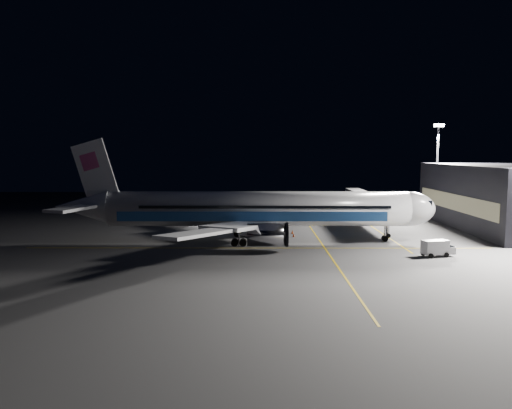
{
  "coord_description": "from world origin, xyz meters",
  "views": [
    {
      "loc": [
        -0.0,
        -79.88,
        14.37
      ],
      "look_at": [
        -0.38,
        -0.25,
        6.0
      ],
      "focal_mm": 35.0,
      "sensor_mm": 36.0,
      "label": 1
    }
  ],
  "objects_px": {
    "floodlight_mast_north": "(437,161)",
    "service_truck": "(438,248)",
    "safety_cone_a": "(292,232)",
    "baggage_tug": "(198,218)",
    "safety_cone_b": "(294,235)",
    "safety_cone_c": "(250,235)",
    "airliner": "(252,209)",
    "jet_bridge": "(370,202)"
  },
  "relations": [
    {
      "from": "floodlight_mast_north",
      "to": "service_truck",
      "type": "distance_m",
      "value": 47.77
    },
    {
      "from": "safety_cone_a",
      "to": "floodlight_mast_north",
      "type": "bearing_deg",
      "value": 36.11
    },
    {
      "from": "baggage_tug",
      "to": "safety_cone_b",
      "type": "bearing_deg",
      "value": -55.8
    },
    {
      "from": "safety_cone_a",
      "to": "safety_cone_b",
      "type": "distance_m",
      "value": 3.18
    },
    {
      "from": "baggage_tug",
      "to": "safety_cone_c",
      "type": "relative_size",
      "value": 5.45
    },
    {
      "from": "safety_cone_a",
      "to": "safety_cone_b",
      "type": "bearing_deg",
      "value": -90.0
    },
    {
      "from": "safety_cone_b",
      "to": "safety_cone_c",
      "type": "height_order",
      "value": "safety_cone_b"
    },
    {
      "from": "floodlight_mast_north",
      "to": "airliner",
      "type": "bearing_deg",
      "value": -142.09
    },
    {
      "from": "baggage_tug",
      "to": "safety_cone_b",
      "type": "height_order",
      "value": "baggage_tug"
    },
    {
      "from": "jet_bridge",
      "to": "floodlight_mast_north",
      "type": "xyz_separation_m",
      "value": [
        18.0,
        13.93,
        7.79
      ]
    },
    {
      "from": "airliner",
      "to": "safety_cone_c",
      "type": "xyz_separation_m",
      "value": [
        -0.4,
        4.0,
        -4.9
      ]
    },
    {
      "from": "safety_cone_a",
      "to": "safety_cone_c",
      "type": "height_order",
      "value": "safety_cone_a"
    },
    {
      "from": "airliner",
      "to": "safety_cone_c",
      "type": "bearing_deg",
      "value": 95.78
    },
    {
      "from": "airliner",
      "to": "service_truck",
      "type": "bearing_deg",
      "value": -24.71
    },
    {
      "from": "jet_bridge",
      "to": "floodlight_mast_north",
      "type": "bearing_deg",
      "value": 37.74
    },
    {
      "from": "service_truck",
      "to": "safety_cone_a",
      "type": "distance_m",
      "value": 26.81
    },
    {
      "from": "baggage_tug",
      "to": "safety_cone_a",
      "type": "xyz_separation_m",
      "value": [
        18.53,
        -14.81,
        -0.51
      ]
    },
    {
      "from": "baggage_tug",
      "to": "safety_cone_b",
      "type": "distance_m",
      "value": 25.84
    },
    {
      "from": "service_truck",
      "to": "baggage_tug",
      "type": "height_order",
      "value": "service_truck"
    },
    {
      "from": "jet_bridge",
      "to": "floodlight_mast_north",
      "type": "relative_size",
      "value": 1.66
    },
    {
      "from": "airliner",
      "to": "service_truck",
      "type": "relative_size",
      "value": 12.81
    },
    {
      "from": "floodlight_mast_north",
      "to": "safety_cone_a",
      "type": "relative_size",
      "value": 30.1
    },
    {
      "from": "floodlight_mast_north",
      "to": "service_truck",
      "type": "xyz_separation_m",
      "value": [
        -15.2,
        -43.89,
        -11.14
      ]
    },
    {
      "from": "safety_cone_b",
      "to": "safety_cone_a",
      "type": "bearing_deg",
      "value": 90.0
    },
    {
      "from": "baggage_tug",
      "to": "safety_cone_a",
      "type": "height_order",
      "value": "baggage_tug"
    },
    {
      "from": "jet_bridge",
      "to": "baggage_tug",
      "type": "xyz_separation_m",
      "value": [
        -34.53,
        3.94,
        -3.73
      ]
    },
    {
      "from": "floodlight_mast_north",
      "to": "safety_cone_b",
      "type": "xyz_separation_m",
      "value": [
        -34.0,
        -27.99,
        -12.07
      ]
    },
    {
      "from": "safety_cone_a",
      "to": "service_truck",
      "type": "bearing_deg",
      "value": -45.43
    },
    {
      "from": "service_truck",
      "to": "baggage_tug",
      "type": "distance_m",
      "value": 50.43
    },
    {
      "from": "jet_bridge",
      "to": "service_truck",
      "type": "bearing_deg",
      "value": -84.66
    },
    {
      "from": "airliner",
      "to": "service_truck",
      "type": "height_order",
      "value": "airliner"
    },
    {
      "from": "safety_cone_b",
      "to": "safety_cone_c",
      "type": "bearing_deg",
      "value": 180.0
    },
    {
      "from": "safety_cone_b",
      "to": "jet_bridge",
      "type": "bearing_deg",
      "value": 41.3
    },
    {
      "from": "jet_bridge",
      "to": "floodlight_mast_north",
      "type": "height_order",
      "value": "floodlight_mast_north"
    },
    {
      "from": "baggage_tug",
      "to": "safety_cone_b",
      "type": "xyz_separation_m",
      "value": [
        18.53,
        -17.99,
        -0.55
      ]
    },
    {
      "from": "service_truck",
      "to": "airliner",
      "type": "bearing_deg",
      "value": 140.3
    },
    {
      "from": "jet_bridge",
      "to": "baggage_tug",
      "type": "height_order",
      "value": "jet_bridge"
    },
    {
      "from": "baggage_tug",
      "to": "safety_cone_c",
      "type": "xyz_separation_m",
      "value": [
        11.05,
        -17.99,
        -0.58
      ]
    },
    {
      "from": "safety_cone_b",
      "to": "safety_cone_c",
      "type": "relative_size",
      "value": 1.13
    },
    {
      "from": "service_truck",
      "to": "floodlight_mast_north",
      "type": "bearing_deg",
      "value": 55.91
    },
    {
      "from": "safety_cone_c",
      "to": "floodlight_mast_north",
      "type": "bearing_deg",
      "value": 34.01
    },
    {
      "from": "airliner",
      "to": "jet_bridge",
      "type": "distance_m",
      "value": 29.31
    }
  ]
}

